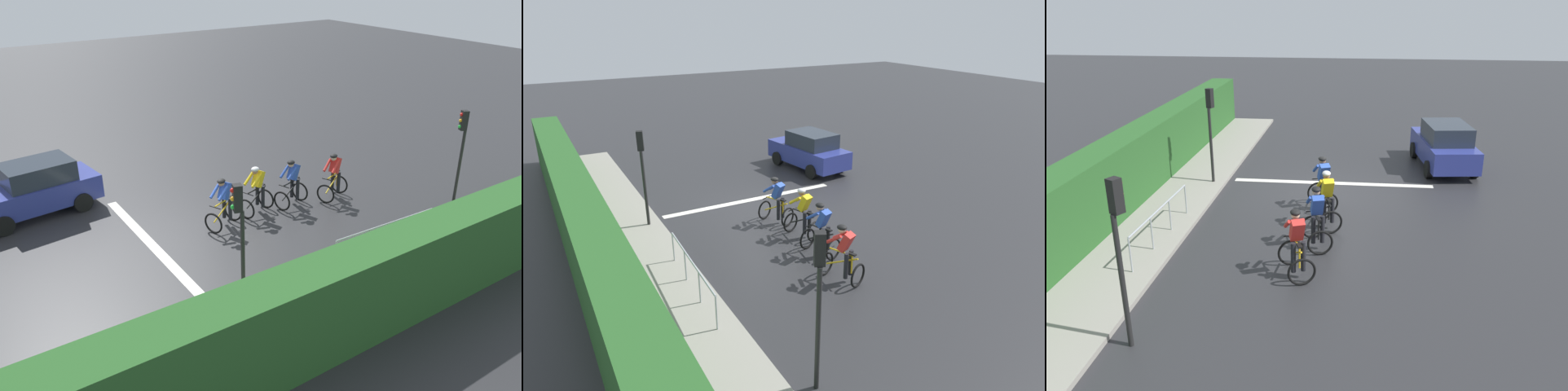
# 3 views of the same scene
# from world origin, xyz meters

# --- Properties ---
(ground_plane) EXTENTS (80.00, 80.00, 0.00)m
(ground_plane) POSITION_xyz_m (0.00, 0.00, 0.00)
(ground_plane) COLOR #28282B
(sidewalk_kerb) EXTENTS (2.80, 24.77, 0.12)m
(sidewalk_kerb) POSITION_xyz_m (5.11, 2.00, 0.06)
(sidewalk_kerb) COLOR gray
(sidewalk_kerb) RESTS_ON ground
(stone_wall_low) EXTENTS (0.44, 24.77, 0.41)m
(stone_wall_low) POSITION_xyz_m (6.01, 2.00, 0.20)
(stone_wall_low) COLOR gray
(stone_wall_low) RESTS_ON ground
(hedge_wall) EXTENTS (1.10, 24.77, 2.19)m
(hedge_wall) POSITION_xyz_m (6.31, 2.00, 1.09)
(hedge_wall) COLOR #265623
(hedge_wall) RESTS_ON ground
(road_marking_stop_line) EXTENTS (7.00, 0.30, 0.01)m
(road_marking_stop_line) POSITION_xyz_m (0.00, -1.02, 0.00)
(road_marking_stop_line) COLOR silver
(road_marking_stop_line) RESTS_ON ground
(cyclist_lead) EXTENTS (1.03, 1.25, 1.66)m
(cyclist_lead) POSITION_xyz_m (0.42, 5.63, 0.80)
(cyclist_lead) COLOR black
(cyclist_lead) RESTS_ON ground
(cyclist_second) EXTENTS (0.96, 1.23, 1.66)m
(cyclist_second) POSITION_xyz_m (0.10, 4.07, 0.80)
(cyclist_second) COLOR black
(cyclist_second) RESTS_ON ground
(cyclist_mid) EXTENTS (0.98, 1.24, 1.66)m
(cyclist_mid) POSITION_xyz_m (-0.07, 2.76, 0.80)
(cyclist_mid) COLOR black
(cyclist_mid) RESTS_ON ground
(cyclist_fourth) EXTENTS (1.05, 1.26, 1.66)m
(cyclist_fourth) POSITION_xyz_m (0.15, 1.37, 0.80)
(cyclist_fourth) COLOR black
(cyclist_fourth) RESTS_ON ground
(car_navy) EXTENTS (2.27, 4.28, 1.76)m
(car_navy) POSITION_xyz_m (-4.10, -3.29, 0.87)
(car_navy) COLOR navy
(car_navy) RESTS_ON ground
(traffic_light_near_crossing) EXTENTS (0.25, 0.30, 3.34)m
(traffic_light_near_crossing) POSITION_xyz_m (4.12, -0.48, 2.22)
(traffic_light_near_crossing) COLOR black
(traffic_light_near_crossing) RESTS_ON ground
(traffic_light_far_junction) EXTENTS (0.27, 0.29, 3.34)m
(traffic_light_far_junction) POSITION_xyz_m (3.19, 8.58, 2.22)
(traffic_light_far_junction) COLOR black
(traffic_light_far_junction) RESTS_ON ground
(pedestrian_railing_kerbside) EXTENTS (0.18, 3.67, 1.03)m
(pedestrian_railing_kerbside) POSITION_xyz_m (4.21, 4.28, 0.79)
(pedestrian_railing_kerbside) COLOR #999EA3
(pedestrian_railing_kerbside) RESTS_ON ground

